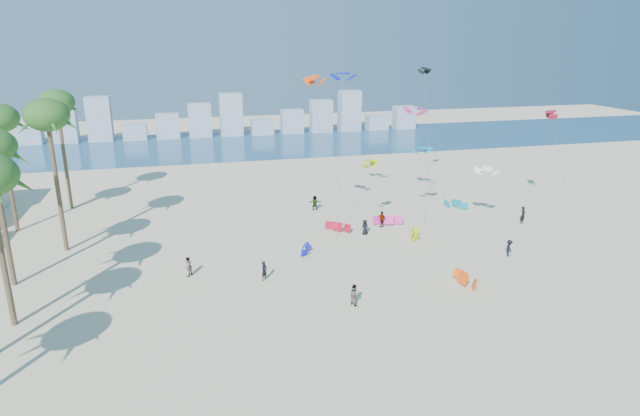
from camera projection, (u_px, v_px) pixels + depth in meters
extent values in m
plane|color=beige|center=(336.00, 354.00, 34.10)|extent=(220.00, 220.00, 0.00)
plane|color=navy|center=(230.00, 145.00, 100.69)|extent=(220.00, 220.00, 0.00)
imported|color=black|center=(264.00, 271.00, 44.28)|extent=(0.70, 0.69, 1.63)
imported|color=gray|center=(354.00, 295.00, 40.16)|extent=(0.92, 0.99, 1.63)
imported|color=black|center=(365.00, 227.00, 54.60)|extent=(0.86, 0.67, 1.56)
imported|color=gray|center=(382.00, 219.00, 56.78)|extent=(0.92, 1.05, 1.70)
imported|color=black|center=(509.00, 248.00, 49.16)|extent=(0.79, 1.10, 1.54)
imported|color=gray|center=(315.00, 203.00, 62.38)|extent=(1.64, 0.83, 1.69)
imported|color=black|center=(523.00, 215.00, 57.82)|extent=(0.81, 0.71, 1.86)
imported|color=gray|center=(188.00, 267.00, 45.04)|extent=(1.00, 1.02, 1.66)
cylinder|color=#595959|center=(358.00, 200.00, 53.86)|extent=(2.98, 2.55, 7.20)
cylinder|color=#595959|center=(420.00, 166.00, 57.58)|extent=(0.45, 5.08, 11.83)
cylinder|color=#595959|center=(433.00, 188.00, 56.86)|extent=(1.61, 3.48, 7.93)
cylinder|color=#595959|center=(323.00, 165.00, 49.99)|extent=(1.01, 2.98, 15.49)
cylinder|color=#595959|center=(428.00, 135.00, 65.94)|extent=(0.83, 2.10, 15.43)
cylinder|color=#595959|center=(502.00, 201.00, 55.33)|extent=(2.56, 2.88, 6.16)
cylinder|color=#595959|center=(340.00, 154.00, 54.78)|extent=(2.27, 6.00, 15.45)
cylinder|color=#595959|center=(561.00, 167.00, 57.81)|extent=(1.81, 3.00, 11.52)
cylinder|color=brown|center=(1.00, 253.00, 36.02)|extent=(0.40, 0.40, 10.60)
cylinder|color=brown|center=(3.00, 218.00, 41.99)|extent=(0.40, 0.40, 11.21)
cylinder|color=brown|center=(57.00, 185.00, 48.90)|extent=(0.40, 0.40, 12.55)
ellipsoid|color=#2A5E21|center=(47.00, 115.00, 47.02)|extent=(3.80, 3.80, 2.85)
cylinder|color=brown|center=(8.00, 176.00, 54.15)|extent=(0.40, 0.40, 11.51)
cylinder|color=brown|center=(64.00, 157.00, 61.47)|extent=(0.40, 0.40, 12.15)
ellipsoid|color=#2A5E21|center=(57.00, 102.00, 59.65)|extent=(3.80, 3.80, 2.85)
cube|color=#9EADBF|center=(29.00, 131.00, 100.81)|extent=(4.40, 3.00, 4.80)
cube|color=#9EADBF|center=(65.00, 125.00, 102.00)|extent=(4.40, 3.00, 6.60)
cube|color=#9EADBF|center=(99.00, 119.00, 103.19)|extent=(4.40, 3.00, 8.40)
cube|color=#9EADBF|center=(135.00, 132.00, 105.45)|extent=(4.40, 3.00, 3.00)
cube|color=#9EADBF|center=(168.00, 126.00, 106.64)|extent=(4.40, 3.00, 4.80)
cube|color=#9EADBF|center=(200.00, 120.00, 107.83)|extent=(4.40, 3.00, 6.60)
cube|color=#9EADBF|center=(231.00, 115.00, 109.02)|extent=(4.40, 3.00, 8.40)
cube|color=#9EADBF|center=(262.00, 127.00, 111.28)|extent=(4.40, 3.00, 3.00)
cube|color=#9EADBF|center=(292.00, 121.00, 112.47)|extent=(4.40, 3.00, 4.80)
cube|color=#9EADBF|center=(321.00, 116.00, 113.66)|extent=(4.40, 3.00, 6.60)
cube|color=#9EADBF|center=(350.00, 111.00, 114.85)|extent=(4.40, 3.00, 8.40)
cube|color=#9EADBF|center=(377.00, 122.00, 117.11)|extent=(4.40, 3.00, 3.00)
cube|color=#9EADBF|center=(404.00, 117.00, 118.30)|extent=(4.40, 3.00, 4.80)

